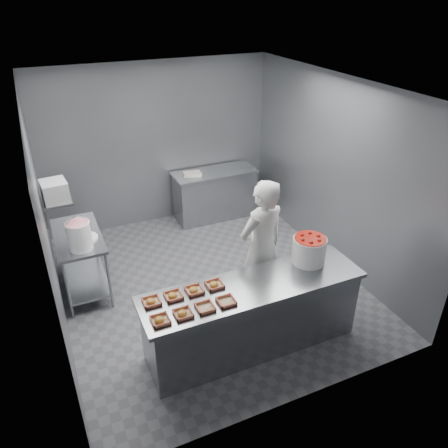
{
  "coord_description": "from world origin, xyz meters",
  "views": [
    {
      "loc": [
        -1.91,
        -4.8,
        3.85
      ],
      "look_at": [
        0.15,
        -0.2,
        1.06
      ],
      "focal_mm": 35.0,
      "sensor_mm": 36.0,
      "label": 1
    }
  ],
  "objects_px": {
    "prep_table": "(81,254)",
    "tray_7": "(214,285)",
    "tray_6": "(194,290)",
    "tray_0": "(160,320)",
    "tray_2": "(205,307)",
    "tray_4": "(151,302)",
    "back_counter": "(215,194)",
    "tray_3": "(226,301)",
    "glaze_bucket": "(79,235)",
    "appliance": "(55,191)",
    "tray_1": "(183,313)",
    "worker": "(261,249)",
    "tray_5": "(173,296)",
    "service_counter": "(253,316)",
    "strawberry_tub": "(309,249)"
  },
  "relations": [
    {
      "from": "prep_table",
      "to": "tray_7",
      "type": "xyz_separation_m",
      "value": [
        1.24,
        -1.79,
        0.33
      ]
    },
    {
      "from": "tray_6",
      "to": "tray_0",
      "type": "bearing_deg",
      "value": -146.85
    },
    {
      "from": "tray_2",
      "to": "tray_4",
      "type": "distance_m",
      "value": 0.58
    },
    {
      "from": "back_counter",
      "to": "tray_3",
      "type": "distance_m",
      "value": 3.68
    },
    {
      "from": "glaze_bucket",
      "to": "appliance",
      "type": "relative_size",
      "value": 1.39
    },
    {
      "from": "tray_1",
      "to": "glaze_bucket",
      "type": "xyz_separation_m",
      "value": [
        -0.75,
        1.72,
        0.17
      ]
    },
    {
      "from": "appliance",
      "to": "tray_7",
      "type": "bearing_deg",
      "value": -52.69
    },
    {
      "from": "worker",
      "to": "glaze_bucket",
      "type": "relative_size",
      "value": 4.1
    },
    {
      "from": "tray_5",
      "to": "appliance",
      "type": "height_order",
      "value": "appliance"
    },
    {
      "from": "back_counter",
      "to": "tray_7",
      "type": "height_order",
      "value": "tray_7"
    },
    {
      "from": "service_counter",
      "to": "tray_1",
      "type": "distance_m",
      "value": 1.02
    },
    {
      "from": "service_counter",
      "to": "tray_6",
      "type": "relative_size",
      "value": 13.88
    },
    {
      "from": "glaze_bucket",
      "to": "tray_4",
      "type": "bearing_deg",
      "value": -70.13
    },
    {
      "from": "prep_table",
      "to": "tray_7",
      "type": "distance_m",
      "value": 2.2
    },
    {
      "from": "prep_table",
      "to": "tray_1",
      "type": "xyz_separation_m",
      "value": [
        0.76,
        -2.11,
        0.33
      ]
    },
    {
      "from": "tray_0",
      "to": "prep_table",
      "type": "bearing_deg",
      "value": 103.82
    },
    {
      "from": "tray_3",
      "to": "tray_0",
      "type": "bearing_deg",
      "value": -180.0
    },
    {
      "from": "tray_6",
      "to": "tray_5",
      "type": "bearing_deg",
      "value": 180.0
    },
    {
      "from": "tray_1",
      "to": "strawberry_tub",
      "type": "bearing_deg",
      "value": 10.2
    },
    {
      "from": "service_counter",
      "to": "tray_6",
      "type": "distance_m",
      "value": 0.82
    },
    {
      "from": "tray_6",
      "to": "worker",
      "type": "xyz_separation_m",
      "value": [
        1.06,
        0.44,
        0.01
      ]
    },
    {
      "from": "tray_1",
      "to": "glaze_bucket",
      "type": "distance_m",
      "value": 1.89
    },
    {
      "from": "back_counter",
      "to": "worker",
      "type": "relative_size",
      "value": 0.81
    },
    {
      "from": "prep_table",
      "to": "tray_5",
      "type": "distance_m",
      "value": 1.97
    },
    {
      "from": "tray_1",
      "to": "tray_4",
      "type": "height_order",
      "value": "same"
    },
    {
      "from": "tray_2",
      "to": "tray_7",
      "type": "distance_m",
      "value": 0.39
    },
    {
      "from": "prep_table",
      "to": "tray_4",
      "type": "xyz_separation_m",
      "value": [
        0.52,
        -1.79,
        0.33
      ]
    },
    {
      "from": "tray_0",
      "to": "tray_6",
      "type": "relative_size",
      "value": 1.0
    },
    {
      "from": "tray_4",
      "to": "tray_6",
      "type": "xyz_separation_m",
      "value": [
        0.48,
        0.0,
        0.0
      ]
    },
    {
      "from": "prep_table",
      "to": "tray_1",
      "type": "distance_m",
      "value": 2.26
    },
    {
      "from": "tray_0",
      "to": "worker",
      "type": "xyz_separation_m",
      "value": [
        1.54,
        0.76,
        0.01
      ]
    },
    {
      "from": "back_counter",
      "to": "tray_7",
      "type": "distance_m",
      "value": 3.39
    },
    {
      "from": "tray_2",
      "to": "tray_6",
      "type": "xyz_separation_m",
      "value": [
        -0.0,
        0.31,
        0.0
      ]
    },
    {
      "from": "tray_6",
      "to": "strawberry_tub",
      "type": "bearing_deg",
      "value": -0.27
    },
    {
      "from": "tray_3",
      "to": "tray_1",
      "type": "bearing_deg",
      "value": -180.0
    },
    {
      "from": "tray_0",
      "to": "tray_2",
      "type": "height_order",
      "value": "tray_0"
    },
    {
      "from": "prep_table",
      "to": "tray_6",
      "type": "distance_m",
      "value": 2.08
    },
    {
      "from": "tray_3",
      "to": "glaze_bucket",
      "type": "height_order",
      "value": "glaze_bucket"
    },
    {
      "from": "tray_4",
      "to": "tray_7",
      "type": "relative_size",
      "value": 1.0
    },
    {
      "from": "worker",
      "to": "tray_4",
      "type": "bearing_deg",
      "value": 3.03
    },
    {
      "from": "tray_4",
      "to": "appliance",
      "type": "relative_size",
      "value": 0.58
    },
    {
      "from": "tray_1",
      "to": "appliance",
      "type": "relative_size",
      "value": 0.58
    },
    {
      "from": "tray_0",
      "to": "tray_2",
      "type": "relative_size",
      "value": 1.0
    },
    {
      "from": "prep_table",
      "to": "tray_1",
      "type": "height_order",
      "value": "tray_1"
    },
    {
      "from": "tray_0",
      "to": "tray_4",
      "type": "height_order",
      "value": "same"
    },
    {
      "from": "tray_4",
      "to": "worker",
      "type": "height_order",
      "value": "worker"
    },
    {
      "from": "tray_1",
      "to": "tray_5",
      "type": "height_order",
      "value": "same"
    },
    {
      "from": "strawberry_tub",
      "to": "back_counter",
      "type": "bearing_deg",
      "value": 88.37
    },
    {
      "from": "tray_5",
      "to": "glaze_bucket",
      "type": "height_order",
      "value": "glaze_bucket"
    },
    {
      "from": "service_counter",
      "to": "strawberry_tub",
      "type": "xyz_separation_m",
      "value": [
        0.81,
        0.15,
        0.62
      ]
    }
  ]
}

